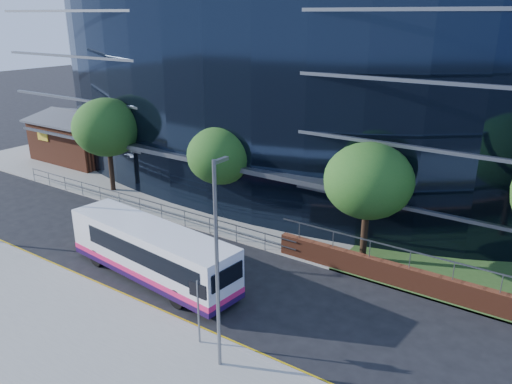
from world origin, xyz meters
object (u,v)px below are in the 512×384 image
Objects in this scene: tree_far_a at (107,127)px; streetlight_east at (217,262)px; tree_far_b at (221,155)px; city_bus at (153,252)px; brick_pavilion at (84,138)px; tree_far_c at (368,181)px; street_sign at (198,298)px.

tree_far_a is 0.87× the size of streetlight_east.
tree_far_a is at bearing -177.14° from tree_far_b.
brick_pavilion is at bearing 155.18° from city_bus.
tree_far_c is 11.22m from streetlight_east.
tree_far_b is 0.93× the size of tree_far_c.
tree_far_c reaches higher than brick_pavilion.
street_sign is 0.40× the size of tree_far_a.
brick_pavilion is at bearing 168.12° from tree_far_b.
tree_far_a is 14.79m from city_bus.
tree_far_a is 10.03m from tree_far_b.
brick_pavilion is at bearing 171.18° from tree_far_c.
tree_far_c reaches higher than city_bus.
tree_far_a is (9.00, -4.50, 2.92)m from brick_pavilion.
tree_far_b is at bearing 127.63° from streetlight_east.
streetlight_east reaches higher than tree_far_a.
brick_pavilion is at bearing 150.35° from street_sign.
tree_far_a reaches higher than brick_pavilion.
street_sign is 6.11m from city_bus.
tree_far_c is (2.50, 10.59, 2.39)m from street_sign.
brick_pavilion is 10.48m from tree_far_a.
street_sign is at bearing -103.29° from tree_far_c.
brick_pavilion is 32.19m from streetlight_east.
streetlight_east is (28.00, -15.67, 2.50)m from brick_pavilion.
tree_far_b is 0.58× the size of city_bus.
tree_far_a reaches higher than street_sign.
tree_far_b is at bearing 109.72° from city_bus.
city_bus is (2.12, -8.27, -2.74)m from tree_far_b.
streetlight_east is at bearing -21.01° from city_bus.
streetlight_east is 0.77× the size of city_bus.
brick_pavilion is 19.55m from tree_far_b.
streetlight_east is at bearing -95.11° from tree_far_c.
tree_far_c is 11.48m from city_bus.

